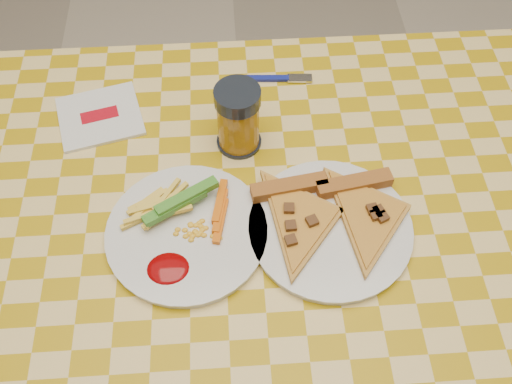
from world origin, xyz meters
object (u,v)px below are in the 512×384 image
(table, at_px, (260,267))
(plate_left, at_px, (187,233))
(plate_right, at_px, (330,229))
(drink_glass, at_px, (238,119))

(table, relative_size, plate_left, 5.54)
(table, height_order, plate_left, plate_left)
(table, distance_m, plate_right, 0.13)
(table, bearing_deg, plate_right, 8.63)
(drink_glass, bearing_deg, table, -83.36)
(table, relative_size, plate_right, 5.44)
(table, bearing_deg, plate_left, 168.49)
(plate_left, xyz_separation_m, plate_right, (0.21, -0.01, 0.00))
(table, height_order, plate_right, plate_right)
(table, xyz_separation_m, plate_left, (-0.11, 0.02, 0.08))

